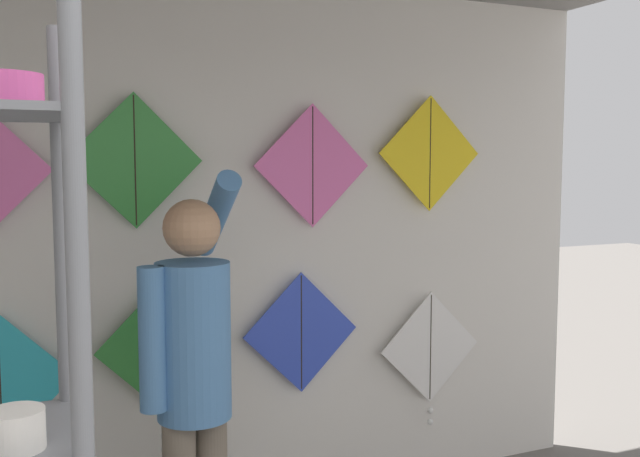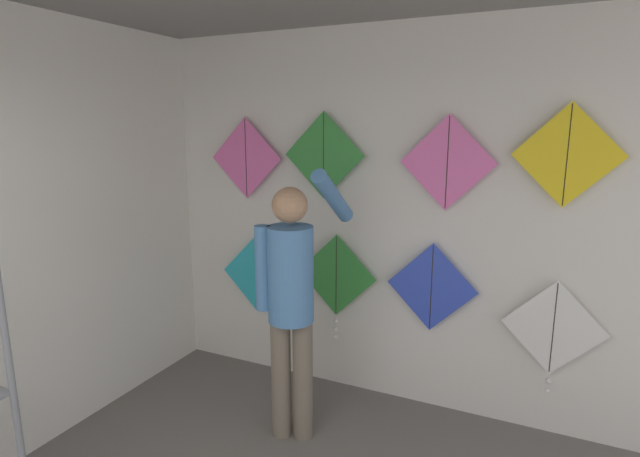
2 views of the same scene
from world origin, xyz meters
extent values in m
cube|color=silver|center=(0.00, 3.37, 1.40)|extent=(4.42, 0.06, 2.80)
cube|color=silver|center=(-1.84, 1.67, 1.40)|extent=(0.06, 4.14, 2.80)
cylinder|color=slate|center=(-0.91, 1.06, 1.04)|extent=(0.03, 0.03, 2.09)
cylinder|color=#726656|center=(-0.42, 2.53, 0.42)|extent=(0.13, 0.13, 0.84)
cylinder|color=#726656|center=(-0.28, 2.57, 0.42)|extent=(0.13, 0.13, 0.84)
cylinder|color=#4C7FB7|center=(-0.35, 2.55, 1.16)|extent=(0.30, 0.30, 0.63)
sphere|color=tan|center=(-0.35, 2.55, 1.61)|extent=(0.23, 0.23, 0.23)
cylinder|color=#4C7FB7|center=(-0.52, 2.50, 1.19)|extent=(0.11, 0.11, 0.56)
cylinder|color=#4C7FB7|center=(-0.18, 2.83, 1.63)|extent=(0.11, 0.52, 0.41)
cube|color=#28B2C6|center=(-1.08, 3.28, 0.86)|extent=(0.65, 0.01, 0.65)
cylinder|color=black|center=(-1.08, 3.28, 0.86)|extent=(0.01, 0.01, 0.62)
cube|color=#338C38|center=(-0.34, 3.28, 0.95)|extent=(0.65, 0.01, 0.65)
cylinder|color=black|center=(-0.34, 3.28, 0.95)|extent=(0.01, 0.01, 0.62)
sphere|color=white|center=(-0.34, 3.27, 0.57)|extent=(0.04, 0.04, 0.04)
sphere|color=white|center=(-0.34, 3.27, 0.50)|extent=(0.04, 0.04, 0.04)
sphere|color=white|center=(-0.34, 3.27, 0.43)|extent=(0.04, 0.04, 0.04)
cube|color=blue|center=(0.40, 3.28, 0.95)|extent=(0.65, 0.01, 0.65)
cylinder|color=black|center=(0.40, 3.28, 0.95)|extent=(0.01, 0.01, 0.62)
cube|color=white|center=(1.22, 3.28, 0.79)|extent=(0.65, 0.01, 0.65)
cylinder|color=black|center=(1.22, 3.28, 0.79)|extent=(0.01, 0.01, 0.62)
sphere|color=white|center=(1.22, 3.27, 0.41)|extent=(0.04, 0.04, 0.04)
sphere|color=white|center=(1.22, 3.27, 0.34)|extent=(0.04, 0.04, 0.04)
cube|color=pink|center=(-1.14, 3.28, 1.83)|extent=(0.65, 0.01, 0.65)
cylinder|color=black|center=(-1.14, 3.28, 1.83)|extent=(0.01, 0.01, 0.62)
cube|color=#338C38|center=(-0.45, 3.28, 1.87)|extent=(0.65, 0.01, 0.65)
cylinder|color=black|center=(-0.45, 3.28, 1.87)|extent=(0.01, 0.01, 0.62)
cube|color=pink|center=(0.47, 3.28, 1.85)|extent=(0.65, 0.01, 0.65)
cylinder|color=black|center=(0.47, 3.28, 1.85)|extent=(0.01, 0.01, 0.62)
cube|color=yellow|center=(1.19, 3.28, 1.91)|extent=(0.65, 0.01, 0.65)
cylinder|color=black|center=(1.19, 3.28, 1.91)|extent=(0.01, 0.01, 0.62)
camera|label=1|loc=(-0.99, -0.21, 1.87)|focal=40.00mm
camera|label=2|loc=(1.12, -0.16, 2.11)|focal=28.00mm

